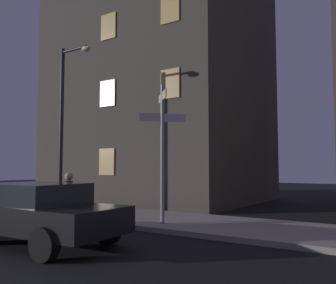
# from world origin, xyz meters

# --- Properties ---
(sidewalk_kerb) EXTENTS (40.00, 3.31, 0.14)m
(sidewalk_kerb) POSITION_xyz_m (0.00, 7.39, 0.07)
(sidewalk_kerb) COLOR #9E9991
(sidewalk_kerb) RESTS_ON ground_plane
(signpost) EXTENTS (1.00, 1.00, 4.04)m
(signpost) POSITION_xyz_m (-0.04, 6.46, 2.48)
(signpost) COLOR gray
(signpost) RESTS_ON sidewalk_kerb
(street_lamp) EXTENTS (1.62, 0.28, 6.25)m
(street_lamp) POSITION_xyz_m (-5.02, 7.05, 3.82)
(street_lamp) COLOR #2D2D30
(street_lamp) RESTS_ON sidewalk_kerb
(car_far_trailing) EXTENTS (4.64, 2.19, 1.38)m
(car_far_trailing) POSITION_xyz_m (-1.21, 2.99, 0.74)
(car_far_trailing) COLOR black
(car_far_trailing) RESTS_ON ground_plane
(cyclist) EXTENTS (1.82, 0.34, 1.61)m
(cyclist) POSITION_xyz_m (-1.71, 4.39, 0.75)
(cyclist) COLOR black
(cyclist) RESTS_ON ground_plane
(building_left_block) EXTENTS (10.29, 8.48, 21.77)m
(building_left_block) POSITION_xyz_m (-5.46, 14.08, 10.89)
(building_left_block) COLOR #4C443D
(building_left_block) RESTS_ON ground_plane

